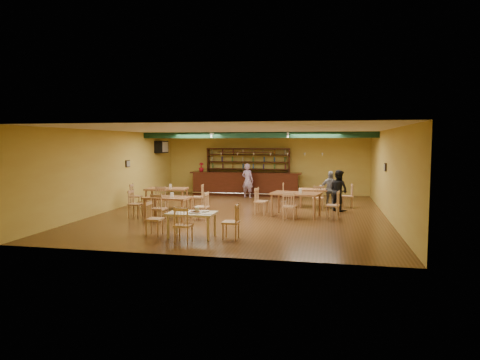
% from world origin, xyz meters
% --- Properties ---
extents(floor, '(12.00, 12.00, 0.00)m').
position_xyz_m(floor, '(0.00, 0.00, 0.00)').
color(floor, '#503316').
rests_on(floor, ground).
extents(ceiling_beam, '(10.00, 0.30, 0.25)m').
position_xyz_m(ceiling_beam, '(0.00, 2.80, 2.87)').
color(ceiling_beam, '#10311C').
rests_on(ceiling_beam, ceiling).
extents(track_rail_left, '(0.05, 2.50, 0.05)m').
position_xyz_m(track_rail_left, '(-1.80, 3.40, 2.94)').
color(track_rail_left, silver).
rests_on(track_rail_left, ceiling).
extents(track_rail_right, '(0.05, 2.50, 0.05)m').
position_xyz_m(track_rail_right, '(1.40, 3.40, 2.94)').
color(track_rail_right, silver).
rests_on(track_rail_right, ceiling).
extents(ac_unit, '(0.34, 0.70, 0.48)m').
position_xyz_m(ac_unit, '(-4.80, 4.20, 2.35)').
color(ac_unit, silver).
rests_on(ac_unit, wall_left).
extents(picture_left, '(0.04, 0.34, 0.28)m').
position_xyz_m(picture_left, '(-4.97, 1.00, 1.70)').
color(picture_left, black).
rests_on(picture_left, wall_left).
extents(picture_right, '(0.04, 0.34, 0.28)m').
position_xyz_m(picture_right, '(4.97, 0.50, 1.70)').
color(picture_right, black).
rests_on(picture_right, wall_right).
extents(bar_counter, '(5.38, 0.85, 1.13)m').
position_xyz_m(bar_counter, '(-0.88, 5.15, 0.56)').
color(bar_counter, black).
rests_on(bar_counter, ground).
extents(back_bar_hutch, '(4.16, 0.40, 2.28)m').
position_xyz_m(back_bar_hutch, '(-0.88, 5.78, 1.14)').
color(back_bar_hutch, black).
rests_on(back_bar_hutch, ground).
extents(poinsettia, '(0.32, 0.32, 0.44)m').
position_xyz_m(poinsettia, '(-3.11, 5.15, 1.35)').
color(poinsettia, '#AF101F').
rests_on(poinsettia, bar_counter).
extents(dining_table_a, '(1.67, 1.12, 0.79)m').
position_xyz_m(dining_table_a, '(-3.12, 0.53, 0.39)').
color(dining_table_a, brown).
rests_on(dining_table_a, ground).
extents(dining_table_b, '(1.51, 0.98, 0.72)m').
position_xyz_m(dining_table_b, '(2.61, 1.98, 0.36)').
color(dining_table_b, brown).
rests_on(dining_table_b, ground).
extents(dining_table_c, '(1.55, 0.99, 0.75)m').
position_xyz_m(dining_table_c, '(-2.21, -1.70, 0.37)').
color(dining_table_c, brown).
rests_on(dining_table_c, ground).
extents(dining_table_d, '(1.80, 1.27, 0.82)m').
position_xyz_m(dining_table_d, '(1.94, -0.31, 0.41)').
color(dining_table_d, brown).
rests_on(dining_table_d, ground).
extents(near_table, '(1.28, 0.83, 0.68)m').
position_xyz_m(near_table, '(-0.57, -4.18, 0.34)').
color(near_table, tan).
rests_on(near_table, ground).
extents(pizza_tray, '(0.52, 0.52, 0.01)m').
position_xyz_m(pizza_tray, '(-0.48, -4.18, 0.69)').
color(pizza_tray, silver).
rests_on(pizza_tray, near_table).
extents(parmesan_shaker, '(0.08, 0.08, 0.11)m').
position_xyz_m(parmesan_shaker, '(-0.97, -4.32, 0.73)').
color(parmesan_shaker, '#EAE5C6').
rests_on(parmesan_shaker, near_table).
extents(napkin_stack, '(0.25, 0.23, 0.03)m').
position_xyz_m(napkin_stack, '(-0.25, -4.00, 0.69)').
color(napkin_stack, white).
rests_on(napkin_stack, near_table).
extents(pizza_server, '(0.33, 0.20, 0.00)m').
position_xyz_m(pizza_server, '(-0.34, -4.14, 0.69)').
color(pizza_server, silver).
rests_on(pizza_server, pizza_tray).
extents(side_plate, '(0.22, 0.22, 0.01)m').
position_xyz_m(side_plate, '(-0.07, -4.36, 0.68)').
color(side_plate, white).
rests_on(side_plate, near_table).
extents(patron_bar, '(0.68, 0.55, 1.60)m').
position_xyz_m(patron_bar, '(-0.63, 4.33, 0.80)').
color(patron_bar, '#7D4392').
rests_on(patron_bar, ground).
extents(patron_right_a, '(0.94, 0.94, 1.54)m').
position_xyz_m(patron_right_a, '(3.41, 1.18, 0.77)').
color(patron_right_a, black).
rests_on(patron_right_a, ground).
extents(patron_right_b, '(0.89, 0.46, 1.46)m').
position_xyz_m(patron_right_b, '(3.14, 1.69, 0.73)').
color(patron_right_b, slate).
rests_on(patron_right_b, ground).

